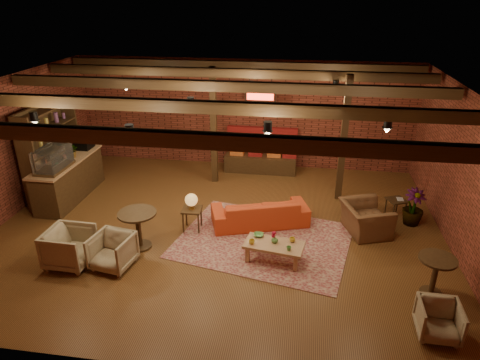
# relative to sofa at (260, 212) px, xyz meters

# --- Properties ---
(floor) EXTENTS (10.00, 10.00, 0.00)m
(floor) POSITION_rel_sofa_xyz_m (-0.92, -0.35, -0.32)
(floor) COLOR #412510
(floor) RESTS_ON ground
(ceiling) EXTENTS (10.00, 8.00, 0.02)m
(ceiling) POSITION_rel_sofa_xyz_m (-0.92, -0.35, 2.88)
(ceiling) COLOR black
(ceiling) RESTS_ON wall_back
(wall_back) EXTENTS (10.00, 0.02, 3.20)m
(wall_back) POSITION_rel_sofa_xyz_m (-0.92, 3.65, 1.28)
(wall_back) COLOR maroon
(wall_back) RESTS_ON ground
(wall_front) EXTENTS (10.00, 0.02, 3.20)m
(wall_front) POSITION_rel_sofa_xyz_m (-0.92, -4.35, 1.28)
(wall_front) COLOR maroon
(wall_front) RESTS_ON ground
(wall_left) EXTENTS (0.02, 8.00, 3.20)m
(wall_left) POSITION_rel_sofa_xyz_m (-5.92, -0.35, 1.28)
(wall_left) COLOR maroon
(wall_left) RESTS_ON ground
(wall_right) EXTENTS (0.02, 8.00, 3.20)m
(wall_right) POSITION_rel_sofa_xyz_m (4.08, -0.35, 1.28)
(wall_right) COLOR maroon
(wall_right) RESTS_ON ground
(ceiling_beams) EXTENTS (9.80, 6.40, 0.22)m
(ceiling_beams) POSITION_rel_sofa_xyz_m (-0.92, -0.35, 2.76)
(ceiling_beams) COLOR #312010
(ceiling_beams) RESTS_ON ceiling
(ceiling_pipe) EXTENTS (9.60, 0.12, 0.12)m
(ceiling_pipe) POSITION_rel_sofa_xyz_m (-0.92, 1.25, 2.53)
(ceiling_pipe) COLOR black
(ceiling_pipe) RESTS_ON ceiling
(post_left) EXTENTS (0.16, 0.16, 3.20)m
(post_left) POSITION_rel_sofa_xyz_m (-1.52, 2.25, 1.28)
(post_left) COLOR #312010
(post_left) RESTS_ON ground
(post_right) EXTENTS (0.16, 0.16, 3.20)m
(post_right) POSITION_rel_sofa_xyz_m (1.88, 1.65, 1.28)
(post_right) COLOR #312010
(post_right) RESTS_ON ground
(service_counter) EXTENTS (0.80, 2.50, 1.60)m
(service_counter) POSITION_rel_sofa_xyz_m (-5.02, 0.65, 0.48)
(service_counter) COLOR #312010
(service_counter) RESTS_ON ground
(plant_counter) EXTENTS (0.35, 0.39, 0.30)m
(plant_counter) POSITION_rel_sofa_xyz_m (-4.92, 0.85, 0.90)
(plant_counter) COLOR #337F33
(plant_counter) RESTS_ON service_counter
(shelving_hutch) EXTENTS (0.52, 2.00, 2.40)m
(shelving_hutch) POSITION_rel_sofa_xyz_m (-5.42, 0.75, 0.88)
(shelving_hutch) COLOR #312010
(shelving_hutch) RESTS_ON ground
(banquette) EXTENTS (2.10, 0.70, 1.00)m
(banquette) POSITION_rel_sofa_xyz_m (-0.32, 3.20, 0.18)
(banquette) COLOR maroon
(banquette) RESTS_ON ground
(service_sign) EXTENTS (0.86, 0.06, 0.30)m
(service_sign) POSITION_rel_sofa_xyz_m (-0.32, 2.75, 2.03)
(service_sign) COLOR red
(service_sign) RESTS_ON ceiling
(ceiling_spotlights) EXTENTS (6.40, 4.40, 0.28)m
(ceiling_spotlights) POSITION_rel_sofa_xyz_m (-0.92, -0.35, 2.54)
(ceiling_spotlights) COLOR black
(ceiling_spotlights) RESTS_ON ceiling
(rug) EXTENTS (4.06, 3.41, 0.01)m
(rug) POSITION_rel_sofa_xyz_m (0.16, -0.72, -0.31)
(rug) COLOR maroon
(rug) RESTS_ON floor
(sofa) EXTENTS (2.34, 1.50, 0.64)m
(sofa) POSITION_rel_sofa_xyz_m (0.00, 0.00, 0.00)
(sofa) COLOR #BB3A1A
(sofa) RESTS_ON floor
(coffee_table) EXTENTS (1.24, 0.76, 0.65)m
(coffee_table) POSITION_rel_sofa_xyz_m (0.42, -1.43, 0.04)
(coffee_table) COLOR #966546
(coffee_table) RESTS_ON floor
(side_table_lamp) EXTENTS (0.45, 0.45, 0.89)m
(side_table_lamp) POSITION_rel_sofa_xyz_m (-1.48, -0.48, 0.36)
(side_table_lamp) COLOR #312010
(side_table_lamp) RESTS_ON floor
(round_table_left) EXTENTS (0.79, 0.79, 0.83)m
(round_table_left) POSITION_rel_sofa_xyz_m (-2.40, -1.35, 0.24)
(round_table_left) COLOR #312010
(round_table_left) RESTS_ON floor
(armchair_a) EXTENTS (0.80, 0.85, 0.85)m
(armchair_a) POSITION_rel_sofa_xyz_m (-3.52, -2.13, 0.10)
(armchair_a) COLOR #BFB694
(armchair_a) RESTS_ON floor
(armchair_b) EXTENTS (0.84, 0.81, 0.76)m
(armchair_b) POSITION_rel_sofa_xyz_m (-2.66, -2.08, 0.06)
(armchair_b) COLOR #BFB694
(armchair_b) RESTS_ON floor
(armchair_right) EXTENTS (0.99, 1.22, 0.92)m
(armchair_right) POSITION_rel_sofa_xyz_m (2.35, -0.02, 0.14)
(armchair_right) COLOR brown
(armchair_right) RESTS_ON floor
(side_table_book) EXTENTS (0.53, 0.53, 0.47)m
(side_table_book) POSITION_rel_sofa_xyz_m (3.17, 0.85, 0.10)
(side_table_book) COLOR #312010
(side_table_book) RESTS_ON floor
(round_table_right) EXTENTS (0.65, 0.65, 0.76)m
(round_table_right) POSITION_rel_sofa_xyz_m (3.30, -2.04, 0.19)
(round_table_right) COLOR #312010
(round_table_right) RESTS_ON floor
(armchair_far) EXTENTS (0.64, 0.60, 0.64)m
(armchair_far) POSITION_rel_sofa_xyz_m (3.13, -3.07, 0.00)
(armchair_far) COLOR #BFB694
(armchair_far) RESTS_ON floor
(plant_tall) EXTENTS (1.83, 1.83, 2.60)m
(plant_tall) POSITION_rel_sofa_xyz_m (3.48, 0.53, 0.98)
(plant_tall) COLOR #4C7F4C
(plant_tall) RESTS_ON floor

